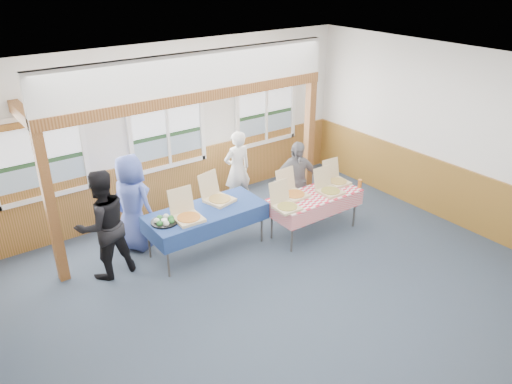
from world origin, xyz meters
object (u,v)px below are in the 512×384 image
(table_left, at_px, (206,213))
(man_blue, at_px, (132,203))
(person_grey, at_px, (296,182))
(woman_white, at_px, (237,170))
(woman_black, at_px, (103,225))
(table_right, at_px, (315,198))

(table_left, height_order, man_blue, man_blue)
(man_blue, distance_m, person_grey, 2.95)
(table_left, distance_m, woman_white, 1.72)
(woman_black, relative_size, person_grey, 1.13)
(man_blue, bearing_deg, table_right, -139.99)
(table_left, xyz_separation_m, man_blue, (-0.93, 0.79, 0.14))
(table_right, height_order, woman_black, woman_black)
(person_grey, bearing_deg, woman_white, 129.14)
(table_right, height_order, man_blue, man_blue)
(man_blue, bearing_deg, woman_black, 103.13)
(table_left, bearing_deg, person_grey, 4.24)
(table_left, height_order, woman_white, woman_white)
(table_right, distance_m, woman_white, 1.77)
(table_right, relative_size, woman_white, 1.09)
(table_right, bearing_deg, man_blue, 155.77)
(table_right, xyz_separation_m, woman_white, (-0.50, 1.69, 0.09))
(woman_white, distance_m, woman_black, 3.07)
(woman_white, relative_size, person_grey, 1.00)
(table_left, distance_m, person_grey, 1.89)
(table_left, relative_size, table_right, 1.21)
(table_left, bearing_deg, woman_black, 175.91)
(man_blue, relative_size, person_grey, 1.08)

